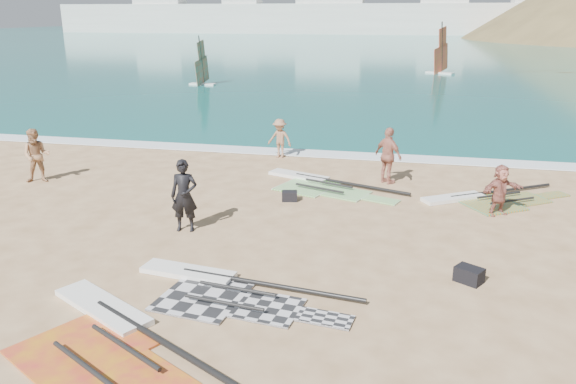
% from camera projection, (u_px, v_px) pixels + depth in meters
% --- Properties ---
extents(ground, '(300.00, 300.00, 0.00)m').
position_uv_depth(ground, '(237.00, 293.00, 11.78)').
color(ground, tan).
rests_on(ground, ground).
extents(sea, '(300.00, 240.00, 0.06)m').
position_uv_depth(sea, '(401.00, 37.00, 134.58)').
color(sea, '#0C5754').
rests_on(sea, ground).
extents(surf_line, '(300.00, 1.20, 0.04)m').
position_uv_depth(surf_line, '(326.00, 155.00, 23.23)').
color(surf_line, white).
rests_on(surf_line, ground).
extents(far_town, '(160.00, 8.00, 12.00)m').
position_uv_depth(far_town, '(346.00, 17.00, 153.17)').
color(far_town, white).
rests_on(far_town, ground).
extents(rig_grey, '(5.15, 2.35, 0.20)m').
position_uv_depth(rig_grey, '(220.00, 289.00, 11.88)').
color(rig_grey, black).
rests_on(rig_grey, ground).
extents(rig_green, '(5.09, 3.12, 0.20)m').
position_uv_depth(rig_green, '(318.00, 184.00, 19.15)').
color(rig_green, green).
rests_on(rig_green, ground).
extents(rig_orange, '(4.73, 3.50, 0.19)m').
position_uv_depth(rig_orange, '(486.00, 199.00, 17.58)').
color(rig_orange, orange).
rests_on(rig_orange, ground).
extents(rig_red, '(5.42, 4.24, 0.20)m').
position_uv_depth(rig_red, '(114.00, 340.00, 10.01)').
color(rig_red, red).
rests_on(rig_red, ground).
extents(gear_bag_near, '(0.53, 0.43, 0.30)m').
position_uv_depth(gear_bag_near, '(290.00, 196.00, 17.55)').
color(gear_bag_near, black).
rests_on(gear_bag_near, ground).
extents(gear_bag_far, '(0.69, 0.64, 0.34)m').
position_uv_depth(gear_bag_far, '(469.00, 275.00, 12.23)').
color(gear_bag_far, black).
rests_on(gear_bag_far, ground).
extents(person_wetsuit, '(0.79, 0.58, 1.96)m').
position_uv_depth(person_wetsuit, '(184.00, 196.00, 14.90)').
color(person_wetsuit, black).
rests_on(person_wetsuit, ground).
extents(beachgoer_left, '(1.12, 1.01, 1.87)m').
position_uv_depth(beachgoer_left, '(37.00, 156.00, 19.28)').
color(beachgoer_left, tan).
rests_on(beachgoer_left, ground).
extents(beachgoer_mid, '(1.13, 0.81, 1.58)m').
position_uv_depth(beachgoer_mid, '(280.00, 138.00, 22.60)').
color(beachgoer_mid, '#9B6E51').
rests_on(beachgoer_mid, ground).
extents(beachgoer_back, '(1.18, 1.10, 1.95)m').
position_uv_depth(beachgoer_back, '(388.00, 156.00, 19.11)').
color(beachgoer_back, '#BB745F').
rests_on(beachgoer_back, ground).
extents(beachgoer_right, '(1.41, 1.15, 1.51)m').
position_uv_depth(beachgoer_right, '(500.00, 190.00, 16.14)').
color(beachgoer_right, '#A55F51').
rests_on(beachgoer_right, ground).
extents(windsurfer_left, '(2.20, 2.65, 3.95)m').
position_uv_depth(windsurfer_left, '(202.00, 70.00, 45.29)').
color(windsurfer_left, white).
rests_on(windsurfer_left, ground).
extents(windsurfer_centre, '(2.75, 2.97, 4.90)m').
position_uv_depth(windsurfer_centre, '(441.00, 59.00, 53.56)').
color(windsurfer_centre, white).
rests_on(windsurfer_centre, ground).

